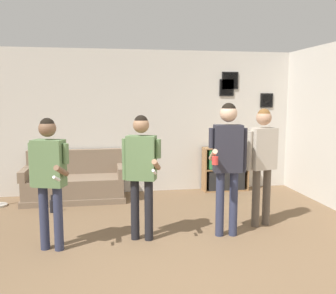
% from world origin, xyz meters
% --- Properties ---
extents(ground_plane, '(20.00, 20.00, 0.00)m').
position_xyz_m(ground_plane, '(0.00, 0.00, 0.00)').
color(ground_plane, brown).
extents(wall_back, '(8.40, 0.08, 2.70)m').
position_xyz_m(wall_back, '(0.01, 3.87, 1.35)').
color(wall_back, beige).
rests_on(wall_back, ground_plane).
extents(couch, '(1.76, 0.80, 0.86)m').
position_xyz_m(couch, '(-1.20, 3.45, 0.29)').
color(couch, '#7A6651').
rests_on(couch, ground_plane).
extents(bookshelf, '(0.88, 0.30, 0.85)m').
position_xyz_m(bookshelf, '(1.66, 3.65, 0.42)').
color(bookshelf, olive).
rests_on(bookshelf, ground_plane).
extents(person_player_foreground_left, '(0.48, 0.54, 1.59)m').
position_xyz_m(person_player_foreground_left, '(-1.31, 1.22, 0.97)').
color(person_player_foreground_left, '#2D334C').
rests_on(person_player_foreground_left, ground_plane).
extents(person_player_foreground_center, '(0.48, 0.54, 1.60)m').
position_xyz_m(person_player_foreground_center, '(-0.21, 1.36, 0.98)').
color(person_player_foreground_center, black).
rests_on(person_player_foreground_center, ground_plane).
extents(person_watcher_holding_cup, '(0.53, 0.42, 1.75)m').
position_xyz_m(person_watcher_holding_cup, '(0.90, 1.31, 1.09)').
color(person_watcher_holding_cup, '#2D334C').
rests_on(person_watcher_holding_cup, ground_plane).
extents(person_spectator_near_bookshelf, '(0.49, 0.27, 1.67)m').
position_xyz_m(person_spectator_near_bookshelf, '(1.51, 1.61, 1.02)').
color(person_spectator_near_bookshelf, brown).
rests_on(person_spectator_near_bookshelf, ground_plane).
extents(bottle_on_floor, '(0.07, 0.07, 0.29)m').
position_xyz_m(bottle_on_floor, '(-1.51, 2.73, 0.11)').
color(bottle_on_floor, black).
rests_on(bottle_on_floor, ground_plane).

